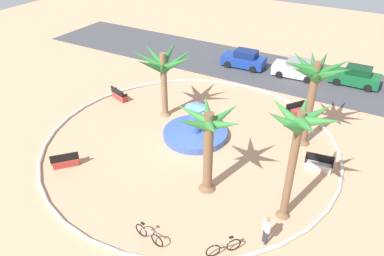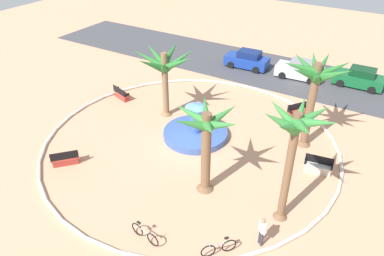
{
  "view_description": "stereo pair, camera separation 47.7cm",
  "coord_description": "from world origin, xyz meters",
  "views": [
    {
      "loc": [
        10.01,
        -17.06,
        13.68
      ],
      "look_at": [
        -0.03,
        0.24,
        1.0
      ],
      "focal_mm": 34.29,
      "sensor_mm": 36.0,
      "label": 1
    },
    {
      "loc": [
        10.42,
        -16.82,
        13.68
      ],
      "look_at": [
        -0.03,
        0.24,
        1.0
      ],
      "focal_mm": 34.29,
      "sensor_mm": 36.0,
      "label": 2
    }
  ],
  "objects": [
    {
      "name": "bench_west",
      "position": [
        -7.92,
        2.4,
        0.35
      ],
      "size": [
        1.68,
        0.95,
        1.0
      ],
      "color": "#B73D33",
      "rests_on": "ground"
    },
    {
      "name": "street_asphalt",
      "position": [
        0.0,
        13.9,
        0.01
      ],
      "size": [
        48.0,
        8.0,
        0.03
      ],
      "primitive_type": "cube",
      "color": "#424247",
      "rests_on": "ground"
    },
    {
      "name": "palm_tree_near_fountain",
      "position": [
        -3.48,
        2.23,
        3.77
      ],
      "size": [
        4.48,
        4.54,
        5.05
      ],
      "color": "brown",
      "rests_on": "ground"
    },
    {
      "name": "bicycle_red_frame",
      "position": [
        2.41,
        -7.95,
        0.38
      ],
      "size": [
        1.71,
        0.44,
        0.94
      ],
      "color": "black",
      "rests_on": "ground"
    },
    {
      "name": "plaza_curb",
      "position": [
        0.0,
        0.0,
        0.1
      ],
      "size": [
        19.0,
        19.0,
        0.2
      ],
      "primitive_type": "torus",
      "color": "silver",
      "rests_on": "ground"
    },
    {
      "name": "bench_southeast",
      "position": [
        4.89,
        6.96,
        0.35
      ],
      "size": [
        1.33,
        1.59,
        1.0
      ],
      "color": "#B73D33",
      "rests_on": "ground"
    },
    {
      "name": "person_cyclist_helmet",
      "position": [
        7.11,
        -5.35,
        0.91
      ],
      "size": [
        0.42,
        0.38,
        1.62
      ],
      "color": "#33333D",
      "rests_on": "ground"
    },
    {
      "name": "parked_car_second",
      "position": [
        2.89,
        13.61,
        0.78
      ],
      "size": [
        4.1,
        2.12,
        1.67
      ],
      "color": "silver",
      "rests_on": "ground"
    },
    {
      "name": "ground_plane",
      "position": [
        0.0,
        0.0,
        0.0
      ],
      "size": [
        80.0,
        80.0,
        0.0
      ],
      "primitive_type": "plane",
      "color": "tan"
    },
    {
      "name": "fountain",
      "position": [
        -0.09,
        0.79,
        0.32
      ],
      "size": [
        4.3,
        4.3,
        2.26
      ],
      "color": "#38569E",
      "rests_on": "ground"
    },
    {
      "name": "bicycle_by_lamppost",
      "position": [
        5.72,
        -6.85,
        0.38
      ],
      "size": [
        1.17,
        1.34,
        0.94
      ],
      "color": "black",
      "rests_on": "ground"
    },
    {
      "name": "palm_tree_by_curb",
      "position": [
        7.32,
        -3.24,
        4.91
      ],
      "size": [
        3.31,
        3.3,
        6.3
      ],
      "color": "brown",
      "rests_on": "ground"
    },
    {
      "name": "bench_east",
      "position": [
        7.91,
        1.32,
        0.35
      ],
      "size": [
        1.66,
        0.75,
        1.0
      ],
      "color": "beige",
      "rests_on": "ground"
    },
    {
      "name": "palm_tree_mid_plaza",
      "position": [
        6.35,
        3.69,
        4.49
      ],
      "size": [
        3.98,
        4.02,
        5.9
      ],
      "color": "brown",
      "rests_on": "ground"
    },
    {
      "name": "parked_car_leftmost",
      "position": [
        -2.02,
        13.36,
        0.78
      ],
      "size": [
        4.08,
        2.06,
        1.67
      ],
      "color": "navy",
      "rests_on": "ground"
    },
    {
      "name": "bench_north",
      "position": [
        -5.2,
        -5.86,
        0.35
      ],
      "size": [
        1.44,
        1.53,
        1.0
      ],
      "color": "#B73D33",
      "rests_on": "ground"
    },
    {
      "name": "parked_car_third",
      "position": [
        7.67,
        14.54,
        0.78
      ],
      "size": [
        4.02,
        1.96,
        1.67
      ],
      "color": "#145B2D",
      "rests_on": "ground"
    },
    {
      "name": "palm_tree_far_side",
      "position": [
        3.03,
        -3.38,
        3.6
      ],
      "size": [
        3.7,
        3.38,
        5.07
      ],
      "color": "brown",
      "rests_on": "ground"
    }
  ]
}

